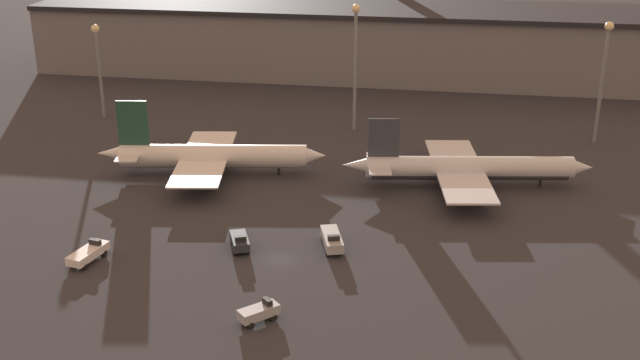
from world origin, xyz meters
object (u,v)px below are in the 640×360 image
Objects in this scene: service_vehicle_0 at (240,241)px; airplane_1 at (467,168)px; airplane_0 at (211,156)px; service_vehicle_1 at (259,312)px; service_vehicle_2 at (88,253)px; service_vehicle_3 at (332,240)px.

airplane_1 is at bearing 110.42° from service_vehicle_0.
airplane_0 is 52.17m from service_vehicle_1.
service_vehicle_0 is at bearing -57.42° from service_vehicle_2.
airplane_0 is 8.08× the size of service_vehicle_1.
service_vehicle_1 is at bearing -126.18° from airplane_1.
service_vehicle_1 is 0.70× the size of service_vehicle_2.
airplane_0 is at bearing -178.06° from service_vehicle_0.
service_vehicle_1 reaches higher than service_vehicle_2.
airplane_0 is at bearing -151.99° from service_vehicle_3.
service_vehicle_2 is at bearing -92.70° from service_vehicle_0.
service_vehicle_2 is at bearing -153.68° from airplane_1.
service_vehicle_2 is (-53.63, -37.85, -2.17)m from airplane_1.
service_vehicle_2 is 35.36m from service_vehicle_3.
service_vehicle_2 is at bearing 113.07° from service_vehicle_1.
service_vehicle_1 is (20.51, -47.91, -2.22)m from airplane_0.
service_vehicle_0 is at bearing -146.20° from airplane_1.
service_vehicle_3 is at bearing -134.07° from airplane_1.
airplane_0 reaches higher than service_vehicle_2.
airplane_1 is at bearing 127.63° from service_vehicle_3.
service_vehicle_1 is 22.48m from service_vehicle_3.
service_vehicle_0 is at bearing -96.13° from service_vehicle_3.
airplane_1 reaches higher than service_vehicle_3.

